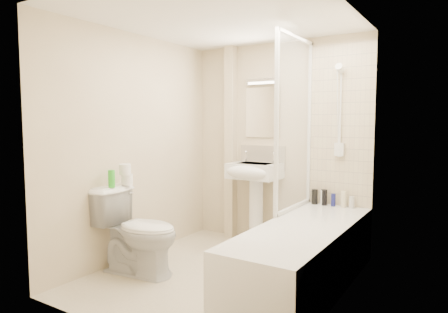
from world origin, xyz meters
The scene contains 25 objects.
floor centered at (0.00, 0.00, 0.00)m, with size 2.50×2.50×0.00m, color beige.
wall_back centered at (0.00, 1.25, 1.20)m, with size 2.20×0.02×2.40m, color beige.
wall_left centered at (-1.10, 0.00, 1.20)m, with size 0.02×2.50×2.40m, color beige.
wall_right centered at (1.10, 0.00, 1.20)m, with size 0.02×2.50×2.40m, color beige.
ceiling centered at (0.00, 0.00, 2.40)m, with size 2.20×2.50×0.02m, color white.
tile_back centered at (0.75, 1.24, 1.42)m, with size 0.70×0.01×1.75m, color beige.
tile_right centered at (1.09, 0.20, 1.42)m, with size 0.01×2.10×1.75m, color beige.
pipe_boxing centered at (-0.62, 1.19, 1.20)m, with size 0.12×0.12×2.40m, color beige.
splashback centered at (-0.19, 1.24, 1.03)m, with size 0.60×0.01×0.30m, color beige.
mirror centered at (-0.19, 1.24, 1.58)m, with size 0.46×0.01×0.60m, color white.
strip_light centered at (-0.19, 1.22, 1.95)m, with size 0.42×0.07×0.07m, color silver.
bathtub centered at (0.75, 0.20, 0.29)m, with size 0.70×2.10×0.55m.
shower_screen centered at (0.40, 0.80, 1.45)m, with size 0.04×0.92×1.80m.
shower_fixture centered at (0.75, 1.19, 1.55)m, with size 0.10×0.16×0.99m.
pedestal_sink centered at (-0.19, 1.01, 0.79)m, with size 0.58×0.52×1.12m.
bottle_black_a centered at (0.50, 1.16, 0.63)m, with size 0.07×0.07×0.17m, color black.
bottle_white_a centered at (0.60, 1.16, 0.63)m, with size 0.06×0.06×0.17m, color white.
bottle_black_b centered at (0.61, 1.16, 0.64)m, with size 0.07×0.07×0.17m, color black.
bottle_blue centered at (0.71, 1.16, 0.62)m, with size 0.05×0.05×0.14m, color navy.
bottle_cream centered at (0.83, 1.16, 0.64)m, with size 0.06×0.06×0.17m, color beige.
bottle_white_b centered at (0.91, 1.16, 0.61)m, with size 0.05×0.05×0.13m, color silver.
toilet centered at (-0.72, -0.36, 0.42)m, with size 0.87×0.56×0.84m, color white.
toilet_roll_lower centered at (-0.96, -0.26, 0.89)m, with size 0.11×0.11×0.11m, color white.
toilet_roll_upper centered at (-0.95, -0.30, 1.00)m, with size 0.12×0.12×0.11m, color white.
green_bottle centered at (-0.96, -0.46, 0.92)m, with size 0.06×0.06×0.17m, color green.
Camera 1 is at (2.00, -3.10, 1.47)m, focal length 32.00 mm.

